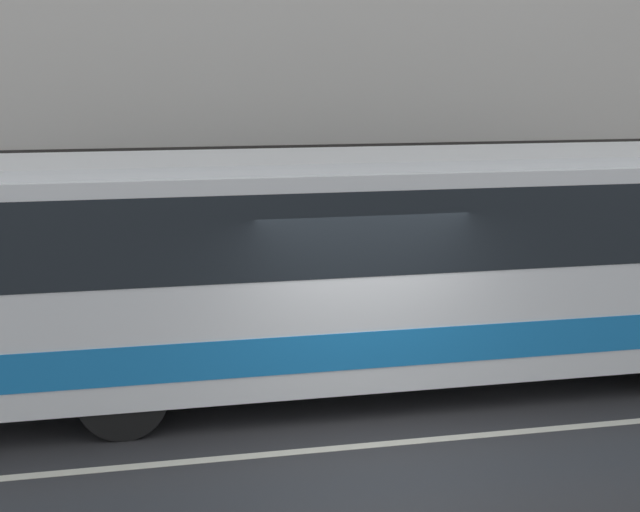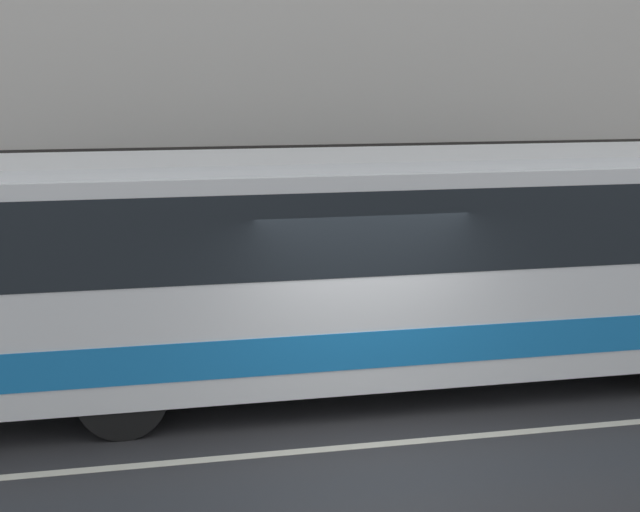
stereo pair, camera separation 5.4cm
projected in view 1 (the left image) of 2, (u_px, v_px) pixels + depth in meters
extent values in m
plane|color=#2D2D30|center=(377.00, 445.00, 9.99)|extent=(60.00, 60.00, 0.00)
cube|color=gray|center=(292.00, 314.00, 15.06)|extent=(60.00, 2.62, 0.13)
cube|color=#2D2B28|center=(279.00, 223.00, 16.02)|extent=(60.00, 0.06, 2.80)
cube|color=beige|center=(377.00, 444.00, 9.99)|extent=(54.00, 0.14, 0.01)
cube|color=white|center=(368.00, 264.00, 11.55)|extent=(11.13, 2.51, 2.61)
cube|color=#1972BF|center=(367.00, 319.00, 11.71)|extent=(11.08, 2.53, 0.45)
cube|color=black|center=(369.00, 216.00, 11.42)|extent=(10.80, 2.53, 0.99)
cube|color=white|center=(369.00, 159.00, 11.27)|extent=(9.46, 2.13, 0.12)
cylinder|color=black|center=(598.00, 310.00, 13.65)|extent=(1.02, 0.28, 1.02)
cylinder|color=black|center=(123.00, 395.00, 10.10)|extent=(1.02, 0.28, 1.02)
cylinder|color=black|center=(123.00, 339.00, 12.19)|extent=(1.02, 0.28, 1.02)
cylinder|color=navy|center=(72.00, 284.00, 13.88)|extent=(0.36, 0.36, 1.43)
sphere|color=tan|center=(69.00, 231.00, 13.70)|extent=(0.26, 0.26, 0.26)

